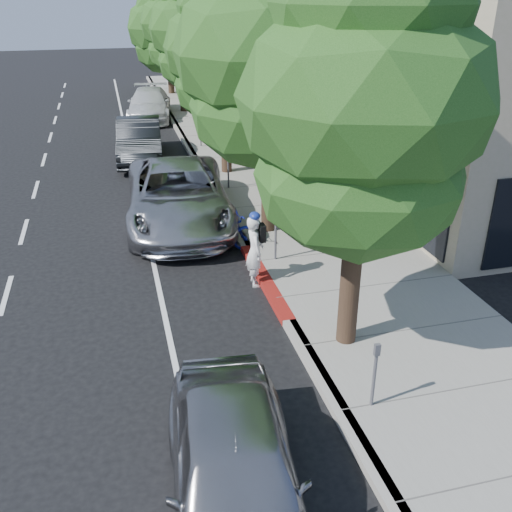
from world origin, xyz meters
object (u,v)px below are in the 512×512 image
object	(u,v)px
street_tree_0	(365,104)
dark_suv_far	(150,102)
street_tree_5	(168,29)
pedestrian	(273,157)
street_tree_2	(224,51)
white_pickup	(149,104)
street_tree_1	(270,55)
near_car_a	(235,473)
bicycle	(220,235)
dark_sedan	(139,140)
cyclist	(255,251)
street_tree_3	(197,31)
silver_suv	(178,195)
street_tree_4	(180,25)

from	to	relation	value
street_tree_0	dark_suv_far	bearing A→B (deg)	94.72
street_tree_5	pedestrian	world-z (taller)	street_tree_5
street_tree_2	white_pickup	bearing A→B (deg)	100.37
white_pickup	dark_suv_far	xyz separation A→B (m)	(0.07, 0.50, 0.00)
street_tree_1	street_tree_2	xyz separation A→B (m)	(0.00, 6.00, -0.47)
near_car_a	street_tree_5	bearing A→B (deg)	90.59
bicycle	dark_sedan	bearing A→B (deg)	-0.66
street_tree_1	cyclist	bearing A→B (deg)	-111.41
bicycle	near_car_a	size ratio (longest dim) A/B	0.46
cyclist	near_car_a	distance (m)	6.85
street_tree_3	silver_suv	world-z (taller)	street_tree_3
street_tree_2	street_tree_4	xyz separation A→B (m)	(-0.00, 12.00, 0.12)
street_tree_5	silver_suv	xyz separation A→B (m)	(-2.44, -22.50, -3.21)
street_tree_1	street_tree_3	bearing A→B (deg)	90.00
cyclist	dark_sedan	xyz separation A→B (m)	(-1.95, 11.93, -0.06)
street_tree_4	street_tree_2	bearing A→B (deg)	-90.00
street_tree_4	pedestrian	world-z (taller)	street_tree_4
near_car_a	white_pickup	bearing A→B (deg)	93.53
bicycle	silver_suv	xyz separation A→B (m)	(-0.81, 2.50, 0.36)
cyclist	bicycle	xyz separation A→B (m)	(-0.48, 1.94, -0.34)
cyclist	street_tree_2	bearing A→B (deg)	-5.57
pedestrian	street_tree_1	bearing A→B (deg)	49.46
bicycle	silver_suv	distance (m)	2.65
street_tree_3	dark_sedan	size ratio (longest dim) A/B	1.52
street_tree_3	street_tree_5	world-z (taller)	street_tree_3
street_tree_2	street_tree_4	size ratio (longest dim) A/B	0.98
street_tree_0	cyclist	xyz separation A→B (m)	(-1.15, 3.06, -4.02)
street_tree_5	bicycle	distance (m)	25.31
street_tree_2	dark_suv_far	xyz separation A→B (m)	(-1.94, 11.50, -3.81)
street_tree_1	pedestrian	bearing A→B (deg)	72.31
dark_sedan	street_tree_3	bearing A→B (deg)	48.06
cyclist	white_pickup	bearing A→B (deg)	4.25
street_tree_5	pedestrian	xyz separation A→B (m)	(1.54, -19.18, -3.20)
street_tree_2	dark_sedan	size ratio (longest dim) A/B	1.45
pedestrian	dark_sedan	bearing A→B (deg)	-64.81
street_tree_0	silver_suv	world-z (taller)	street_tree_0
street_tree_2	cyclist	size ratio (longest dim) A/B	4.13
street_tree_2	street_tree_4	world-z (taller)	street_tree_4
pedestrian	white_pickup	bearing A→B (deg)	-96.60
near_car_a	pedestrian	world-z (taller)	pedestrian
street_tree_1	dark_suv_far	size ratio (longest dim) A/B	1.77
street_tree_0	street_tree_3	world-z (taller)	street_tree_0
bicycle	silver_suv	world-z (taller)	silver_suv
street_tree_4	white_pickup	bearing A→B (deg)	-153.57
bicycle	silver_suv	bearing A→B (deg)	8.98
street_tree_5	dark_suv_far	world-z (taller)	street_tree_5
silver_suv	near_car_a	world-z (taller)	silver_suv
silver_suv	dark_sedan	distance (m)	7.52
street_tree_4	silver_suv	xyz separation A→B (m)	(-2.44, -16.50, -3.81)
bicycle	pedestrian	bearing A→B (deg)	-37.58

